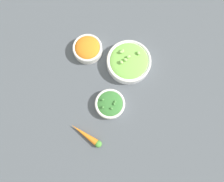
# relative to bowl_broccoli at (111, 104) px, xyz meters

# --- Properties ---
(ground_plane) EXTENTS (3.00, 3.00, 0.00)m
(ground_plane) POSITION_rel_bowl_broccoli_xyz_m (-0.06, 0.01, -0.02)
(ground_plane) COLOR #4C5156
(bowl_broccoli) EXTENTS (0.14, 0.14, 0.06)m
(bowl_broccoli) POSITION_rel_bowl_broccoli_xyz_m (0.00, 0.00, 0.00)
(bowl_broccoli) COLOR white
(bowl_broccoli) RESTS_ON ground_plane
(bowl_lettuce) EXTENTS (0.21, 0.21, 0.07)m
(bowl_lettuce) POSITION_rel_bowl_broccoli_xyz_m (-0.20, 0.09, 0.01)
(bowl_lettuce) COLOR white
(bowl_lettuce) RESTS_ON ground_plane
(bowl_carrots) EXTENTS (0.14, 0.14, 0.06)m
(bowl_carrots) POSITION_rel_bowl_broccoli_xyz_m (-0.27, -0.11, 0.01)
(bowl_carrots) COLOR silver
(bowl_carrots) RESTS_ON ground_plane
(loose_carrot) EXTENTS (0.11, 0.15, 0.03)m
(loose_carrot) POSITION_rel_bowl_broccoli_xyz_m (0.14, -0.10, -0.01)
(loose_carrot) COLOR orange
(loose_carrot) RESTS_ON ground_plane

